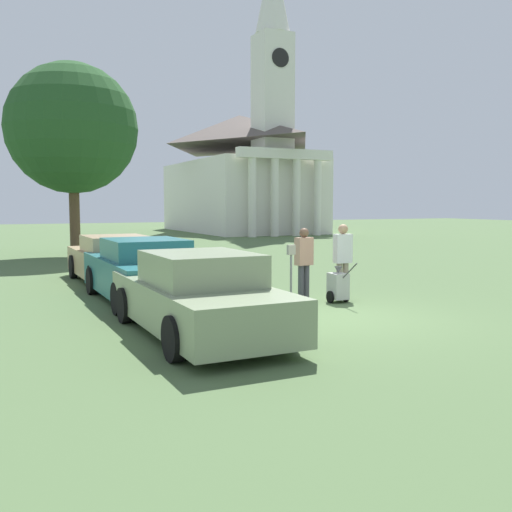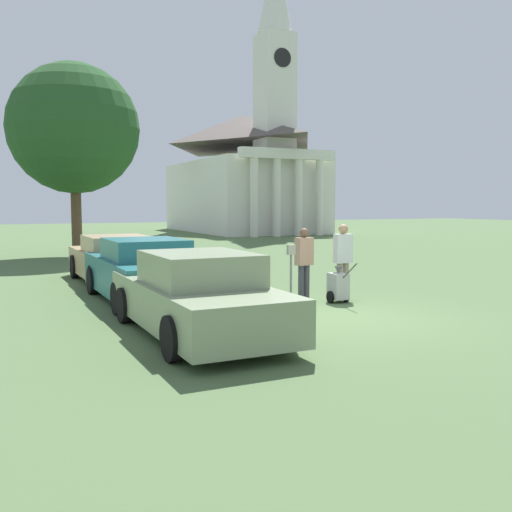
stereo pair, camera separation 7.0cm
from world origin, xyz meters
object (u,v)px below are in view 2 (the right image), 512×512
(person_worker, at_px, (304,259))
(parked_car_teal, at_px, (144,271))
(person_supervisor, at_px, (343,256))
(church, at_px, (244,168))
(parked_car_sage, at_px, (197,296))
(parking_meter, at_px, (291,264))
(parked_car_tan, at_px, (116,260))
(equipment_cart, at_px, (338,286))

(person_worker, bearing_deg, parked_car_teal, -31.87)
(person_supervisor, distance_m, church, 34.10)
(person_worker, bearing_deg, church, -120.35)
(parked_car_sage, bearing_deg, parking_meter, 30.55)
(parking_meter, bearing_deg, parked_car_teal, 142.30)
(parked_car_sage, height_order, person_supervisor, person_supervisor)
(parked_car_teal, bearing_deg, parked_car_tan, 88.86)
(parked_car_teal, height_order, parking_meter, parked_car_teal)
(parked_car_teal, distance_m, parking_meter, 3.53)
(parked_car_teal, height_order, person_supervisor, person_supervisor)
(parked_car_tan, bearing_deg, parked_car_teal, -91.14)
(parked_car_sage, bearing_deg, church, 64.04)
(person_worker, relative_size, equipment_cart, 1.72)
(equipment_cart, relative_size, church, 0.05)
(parked_car_sage, height_order, equipment_cart, parked_car_sage)
(parked_car_sage, distance_m, parking_meter, 3.29)
(person_supervisor, bearing_deg, church, -106.76)
(parking_meter, distance_m, person_worker, 1.00)
(parked_car_sage, height_order, person_worker, person_worker)
(equipment_cart, bearing_deg, parked_car_tan, 127.53)
(parked_car_sage, distance_m, person_worker, 4.27)
(parked_car_sage, distance_m, parked_car_teal, 3.87)
(parked_car_tan, height_order, person_worker, person_worker)
(parked_car_sage, height_order, parking_meter, parked_car_sage)
(parked_car_teal, xyz_separation_m, parking_meter, (2.79, -2.15, 0.27))
(parked_car_tan, height_order, parking_meter, parking_meter)
(person_supervisor, relative_size, church, 0.09)
(church, bearing_deg, parked_car_sage, -114.83)
(person_supervisor, bearing_deg, parked_car_teal, -19.04)
(parked_car_teal, height_order, equipment_cart, parked_car_teal)
(parked_car_sage, xyz_separation_m, parked_car_teal, (-0.00, 3.87, 0.02))
(person_worker, relative_size, church, 0.08)
(person_worker, height_order, equipment_cart, person_worker)
(parked_car_sage, xyz_separation_m, parking_meter, (2.79, 1.72, 0.29))
(person_worker, distance_m, equipment_cart, 1.05)
(parked_car_teal, bearing_deg, person_supervisor, -22.96)
(parked_car_teal, height_order, parked_car_tan, parked_car_teal)
(parked_car_sage, height_order, parked_car_tan, parked_car_sage)
(parked_car_teal, bearing_deg, church, 61.29)
(parked_car_sage, relative_size, person_supervisor, 2.74)
(equipment_cart, bearing_deg, parked_car_teal, 153.27)
(church, bearing_deg, equipment_cart, -109.91)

